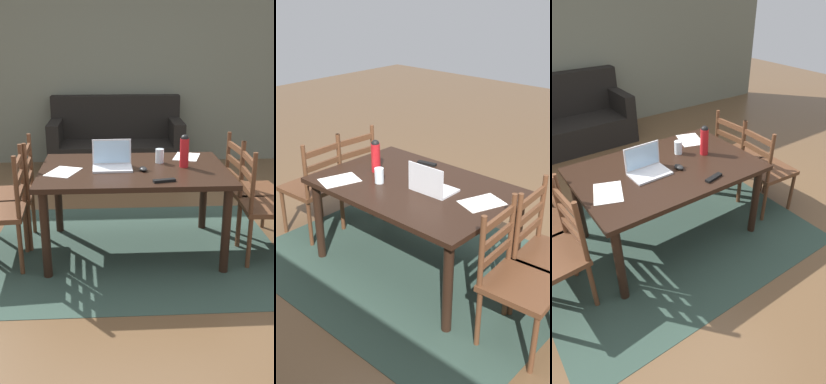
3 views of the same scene
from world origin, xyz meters
The scene contains 14 objects.
ground_plane centered at (0.00, 0.00, 0.00)m, with size 14.00×14.00×0.00m, color brown.
area_rug centered at (0.00, 0.00, 0.00)m, with size 2.50×2.00×0.01m, color #2D4238.
dining_table centered at (0.00, 0.00, 0.65)m, with size 1.53×1.03×0.74m.
chair_left_far centered at (-1.05, 0.21, 0.46)m, with size 0.47×0.47×0.95m.
chair_left_near centered at (-1.05, -0.20, 0.46)m, with size 0.47×0.47×0.95m.
chair_right_near centered at (1.05, -0.20, 0.46)m, with size 0.47×0.47×0.95m.
chair_right_far centered at (1.05, 0.20, 0.46)m, with size 0.46×0.46×0.95m.
laptop centered at (-0.18, 0.02, 0.80)m, with size 0.33×0.23×0.23m.
water_bottle centered at (0.42, 0.01, 0.88)m, with size 0.07×0.07×0.27m.
drinking_glass centered at (0.23, 0.16, 0.80)m, with size 0.07×0.07×0.12m, color silver.
computer_mouse centered at (0.07, -0.09, 0.75)m, with size 0.06×0.10×0.03m, color black.
tv_remote centered at (0.21, -0.38, 0.75)m, with size 0.04×0.17×0.02m, color black.
paper_stack_left centered at (0.49, 0.34, 0.74)m, with size 0.21×0.30×0.00m, color white.
paper_stack_right centered at (-0.57, -0.09, 0.74)m, with size 0.21×0.30×0.00m, color white.
Camera 2 is at (-2.18, 2.41, 2.19)m, focal length 43.20 mm.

